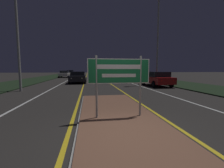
{
  "coord_description": "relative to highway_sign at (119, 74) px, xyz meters",
  "views": [
    {
      "loc": [
        -1.0,
        -3.53,
        1.7
      ],
      "look_at": [
        0.0,
        2.84,
        1.07
      ],
      "focal_mm": 24.0,
      "sensor_mm": 36.0,
      "label": 1
    }
  ],
  "objects": [
    {
      "name": "lane_line_white_left",
      "position": [
        -4.2,
        23.66,
        -1.54
      ],
      "size": [
        0.12,
        70.0,
        0.01
      ],
      "color": "silver",
      "rests_on": "ground_plane"
    },
    {
      "name": "car_receding_0",
      "position": [
        5.91,
        9.56,
        -0.78
      ],
      "size": [
        1.97,
        4.47,
        1.46
      ],
      "color": "maroon",
      "rests_on": "ground_plane"
    },
    {
      "name": "car_receding_1",
      "position": [
        6.1,
        16.65,
        -0.81
      ],
      "size": [
        1.85,
        4.8,
        1.35
      ],
      "color": "#B7B7BC",
      "rests_on": "ground_plane"
    },
    {
      "name": "verge_left",
      "position": [
        -9.5,
        18.66,
        -1.51
      ],
      "size": [
        5.0,
        100.0,
        0.08
      ],
      "color": "black",
      "rests_on": "ground_plane"
    },
    {
      "name": "median_island",
      "position": [
        0.0,
        0.0,
        -1.51
      ],
      "size": [
        2.72,
        8.59,
        0.1
      ],
      "color": "#999993",
      "rests_on": "ground_plane"
    },
    {
      "name": "car_approaching_1",
      "position": [
        -6.05,
        28.16,
        -0.78
      ],
      "size": [
        1.98,
        4.35,
        1.44
      ],
      "color": "silver",
      "rests_on": "ground_plane"
    },
    {
      "name": "centre_line_yellow_left",
      "position": [
        -1.55,
        23.66,
        -1.54
      ],
      "size": [
        0.12,
        70.0,
        0.01
      ],
      "color": "gold",
      "rests_on": "ground_plane"
    },
    {
      "name": "car_approaching_2",
      "position": [
        -5.79,
        36.51,
        -0.75
      ],
      "size": [
        2.01,
        4.26,
        1.5
      ],
      "color": "#4C514C",
      "rests_on": "ground_plane"
    },
    {
      "name": "car_approaching_0",
      "position": [
        -2.32,
        14.48,
        -0.8
      ],
      "size": [
        2.03,
        4.48,
        1.43
      ],
      "color": "black",
      "rests_on": "ground_plane"
    },
    {
      "name": "streetlight_right_near",
      "position": [
        6.57,
        10.97,
        4.78
      ],
      "size": [
        0.55,
        0.55,
        9.69
      ],
      "color": "#9E9E99",
      "rests_on": "ground_plane"
    },
    {
      "name": "warning_sign",
      "position": [
        8.56,
        21.05,
        -0.14
      ],
      "size": [
        0.6,
        0.06,
        2.2
      ],
      "color": "#9E9E99",
      "rests_on": "verge_right"
    },
    {
      "name": "highway_sign",
      "position": [
        0.0,
        0.0,
        0.0
      ],
      "size": [
        2.08,
        0.07,
        2.05
      ],
      "color": "#9E9E99",
      "rests_on": "median_island"
    },
    {
      "name": "lane_line_white_right",
      "position": [
        4.2,
        23.66,
        -1.54
      ],
      "size": [
        0.12,
        70.0,
        0.01
      ],
      "color": "silver",
      "rests_on": "ground_plane"
    },
    {
      "name": "ground_plane",
      "position": [
        0.0,
        -1.34,
        -1.55
      ],
      "size": [
        160.0,
        160.0,
        0.0
      ],
      "primitive_type": "plane",
      "color": "#282623"
    },
    {
      "name": "edge_line_white_right",
      "position": [
        7.2,
        23.66,
        -1.54
      ],
      "size": [
        0.1,
        70.0,
        0.01
      ],
      "color": "silver",
      "rests_on": "ground_plane"
    },
    {
      "name": "edge_line_white_left",
      "position": [
        -7.2,
        23.66,
        -1.54
      ],
      "size": [
        0.1,
        70.0,
        0.01
      ],
      "color": "silver",
      "rests_on": "ground_plane"
    },
    {
      "name": "centre_line_yellow_right",
      "position": [
        1.55,
        23.66,
        -1.54
      ],
      "size": [
        0.12,
        70.0,
        0.01
      ],
      "color": "gold",
      "rests_on": "ground_plane"
    },
    {
      "name": "verge_right",
      "position": [
        9.5,
        18.66,
        -1.51
      ],
      "size": [
        5.0,
        100.0,
        0.08
      ],
      "color": "black",
      "rests_on": "ground_plane"
    }
  ]
}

